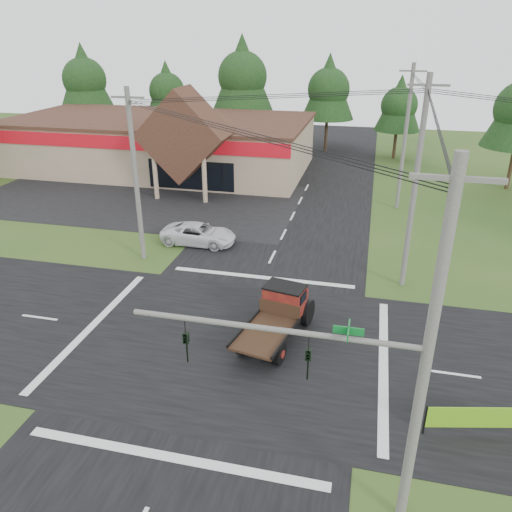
% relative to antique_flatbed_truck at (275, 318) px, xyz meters
% --- Properties ---
extents(ground, '(120.00, 120.00, 0.00)m').
position_rel_antique_flatbed_truck_xyz_m(ground, '(-2.00, -0.86, -1.17)').
color(ground, '#2A4D1B').
rests_on(ground, ground).
extents(road_ns, '(12.00, 120.00, 0.02)m').
position_rel_antique_flatbed_truck_xyz_m(road_ns, '(-2.00, -0.86, -1.16)').
color(road_ns, black).
rests_on(road_ns, ground).
extents(road_ew, '(120.00, 12.00, 0.02)m').
position_rel_antique_flatbed_truck_xyz_m(road_ew, '(-2.00, -0.86, -1.16)').
color(road_ew, black).
rests_on(road_ew, ground).
extents(parking_apron, '(28.00, 14.00, 0.02)m').
position_rel_antique_flatbed_truck_xyz_m(parking_apron, '(-16.00, 18.14, -1.16)').
color(parking_apron, black).
rests_on(parking_apron, ground).
extents(cvs_building, '(30.40, 18.20, 9.19)m').
position_rel_antique_flatbed_truck_xyz_m(cvs_building, '(-17.71, 28.71, 1.61)').
color(cvs_building, gray).
rests_on(cvs_building, ground).
extents(traffic_signal_mast, '(8.12, 0.24, 7.00)m').
position_rel_antique_flatbed_truck_xyz_m(traffic_signal_mast, '(3.82, -8.36, 3.25)').
color(traffic_signal_mast, '#595651').
rests_on(traffic_signal_mast, ground).
extents(utility_pole_nr, '(2.00, 0.30, 11.00)m').
position_rel_antique_flatbed_truck_xyz_m(utility_pole_nr, '(5.50, -8.36, 4.47)').
color(utility_pole_nr, '#595651').
rests_on(utility_pole_nr, ground).
extents(utility_pole_nw, '(2.00, 0.30, 10.50)m').
position_rel_antique_flatbed_truck_xyz_m(utility_pole_nw, '(-10.00, 7.14, 4.21)').
color(utility_pole_nw, '#595651').
rests_on(utility_pole_nw, ground).
extents(utility_pole_ne, '(2.00, 0.30, 11.50)m').
position_rel_antique_flatbed_truck_xyz_m(utility_pole_ne, '(6.00, 7.14, 4.72)').
color(utility_pole_ne, '#595651').
rests_on(utility_pole_ne, ground).
extents(utility_pole_n, '(2.00, 0.30, 11.20)m').
position_rel_antique_flatbed_truck_xyz_m(utility_pole_n, '(6.00, 21.14, 4.57)').
color(utility_pole_n, '#595651').
rests_on(utility_pole_n, ground).
extents(tree_row_a, '(6.72, 6.72, 12.12)m').
position_rel_antique_flatbed_truck_xyz_m(tree_row_a, '(-32.00, 39.14, 6.88)').
color(tree_row_a, '#332316').
rests_on(tree_row_a, ground).
extents(tree_row_b, '(5.60, 5.60, 10.10)m').
position_rel_antique_flatbed_truck_xyz_m(tree_row_b, '(-22.00, 41.14, 5.53)').
color(tree_row_b, '#332316').
rests_on(tree_row_b, ground).
extents(tree_row_c, '(7.28, 7.28, 13.13)m').
position_rel_antique_flatbed_truck_xyz_m(tree_row_c, '(-12.00, 40.14, 7.55)').
color(tree_row_c, '#332316').
rests_on(tree_row_c, ground).
extents(tree_row_d, '(6.16, 6.16, 11.11)m').
position_rel_antique_flatbed_truck_xyz_m(tree_row_d, '(-2.00, 41.14, 6.20)').
color(tree_row_d, '#332316').
rests_on(tree_row_d, ground).
extents(tree_row_e, '(5.04, 5.04, 9.09)m').
position_rel_antique_flatbed_truck_xyz_m(tree_row_e, '(6.00, 39.14, 4.86)').
color(tree_row_e, '#332316').
rests_on(tree_row_e, ground).
extents(antique_flatbed_truck, '(3.23, 5.93, 2.35)m').
position_rel_antique_flatbed_truck_xyz_m(antique_flatbed_truck, '(0.00, 0.00, 0.00)').
color(antique_flatbed_truck, '#540C14').
rests_on(antique_flatbed_truck, ground).
extents(roadside_banner, '(3.61, 0.91, 1.26)m').
position_rel_antique_flatbed_truck_xyz_m(roadside_banner, '(8.14, -4.32, -0.55)').
color(roadside_banner, '#67AB16').
rests_on(roadside_banner, ground).
extents(white_pickup, '(5.06, 2.36, 1.40)m').
position_rel_antique_flatbed_truck_xyz_m(white_pickup, '(-7.34, 10.23, -0.47)').
color(white_pickup, silver).
rests_on(white_pickup, ground).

